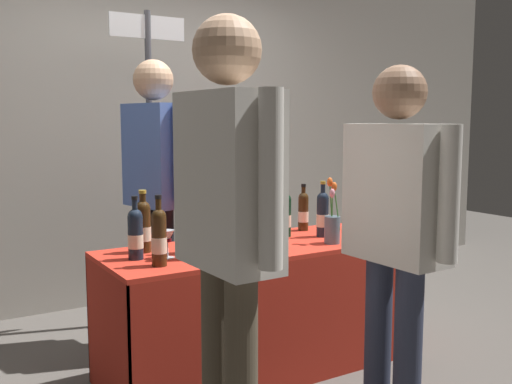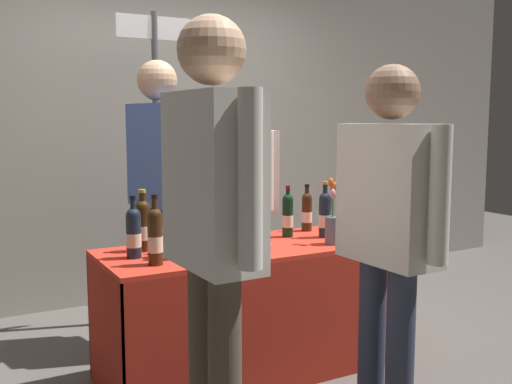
% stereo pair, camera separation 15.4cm
% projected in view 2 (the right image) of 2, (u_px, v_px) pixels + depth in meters
% --- Properties ---
extents(ground_plane, '(12.00, 12.00, 0.00)m').
position_uv_depth(ground_plane, '(256.00, 369.00, 3.40)').
color(ground_plane, '#514C47').
extents(back_partition, '(7.67, 0.12, 3.13)m').
position_uv_depth(back_partition, '(152.00, 102.00, 4.70)').
color(back_partition, '#9E998E').
rests_on(back_partition, ground_plane).
extents(tasting_table, '(1.73, 0.66, 0.73)m').
position_uv_depth(tasting_table, '(256.00, 284.00, 3.34)').
color(tasting_table, red).
rests_on(tasting_table, ground_plane).
extents(featured_wine_bottle, '(0.08, 0.08, 0.32)m').
position_uv_depth(featured_wine_bottle, '(134.00, 232.00, 2.99)').
color(featured_wine_bottle, '#192333').
rests_on(featured_wine_bottle, tasting_table).
extents(display_bottle_0, '(0.07, 0.07, 0.35)m').
position_uv_depth(display_bottle_0, '(186.00, 230.00, 2.98)').
color(display_bottle_0, black).
rests_on(display_bottle_0, tasting_table).
extents(display_bottle_1, '(0.07, 0.07, 0.31)m').
position_uv_depth(display_bottle_1, '(288.00, 215.00, 3.53)').
color(display_bottle_1, black).
rests_on(display_bottle_1, tasting_table).
extents(display_bottle_2, '(0.08, 0.08, 0.35)m').
position_uv_depth(display_bottle_2, '(186.00, 225.00, 3.11)').
color(display_bottle_2, black).
rests_on(display_bottle_2, tasting_table).
extents(display_bottle_3, '(0.07, 0.07, 0.34)m').
position_uv_depth(display_bottle_3, '(231.00, 216.00, 3.43)').
color(display_bottle_3, '#192333').
rests_on(display_bottle_3, tasting_table).
extents(display_bottle_4, '(0.07, 0.07, 0.34)m').
position_uv_depth(display_bottle_4, '(325.00, 214.00, 3.52)').
color(display_bottle_4, '#192333').
rests_on(display_bottle_4, tasting_table).
extents(display_bottle_5, '(0.07, 0.07, 0.30)m').
position_uv_depth(display_bottle_5, '(307.00, 211.00, 3.73)').
color(display_bottle_5, '#38230F').
rests_on(display_bottle_5, tasting_table).
extents(display_bottle_6, '(0.08, 0.08, 0.33)m').
position_uv_depth(display_bottle_6, '(143.00, 224.00, 3.15)').
color(display_bottle_6, '#38230F').
rests_on(display_bottle_6, tasting_table).
extents(display_bottle_7, '(0.07, 0.07, 0.34)m').
position_uv_depth(display_bottle_7, '(155.00, 235.00, 2.84)').
color(display_bottle_7, '#38230F').
rests_on(display_bottle_7, tasting_table).
extents(wine_glass_near_vendor, '(0.07, 0.07, 0.12)m').
position_uv_depth(wine_glass_near_vendor, '(208.00, 238.00, 3.08)').
color(wine_glass_near_vendor, silver).
rests_on(wine_glass_near_vendor, tasting_table).
extents(wine_glass_mid, '(0.07, 0.07, 0.14)m').
position_uv_depth(wine_glass_mid, '(165.00, 237.00, 3.01)').
color(wine_glass_mid, silver).
rests_on(wine_glass_mid, tasting_table).
extents(wine_glass_near_taster, '(0.07, 0.07, 0.15)m').
position_uv_depth(wine_glass_near_taster, '(265.00, 226.00, 3.32)').
color(wine_glass_near_taster, silver).
rests_on(wine_glass_near_taster, tasting_table).
extents(flower_vase, '(0.09, 0.09, 0.37)m').
position_uv_depth(flower_vase, '(333.00, 225.00, 3.33)').
color(flower_vase, slate).
rests_on(flower_vase, tasting_table).
extents(vendor_presenter, '(0.30, 0.58, 1.79)m').
position_uv_depth(vendor_presenter, '(159.00, 175.00, 3.67)').
color(vendor_presenter, black).
rests_on(vendor_presenter, ground_plane).
extents(vendor_assistant, '(0.27, 0.59, 1.59)m').
position_uv_depth(vendor_assistant, '(253.00, 189.00, 4.10)').
color(vendor_assistant, '#4C4233').
rests_on(vendor_assistant, ground_plane).
extents(taster_foreground_right, '(0.23, 0.63, 1.65)m').
position_uv_depth(taster_foreground_right, '(389.00, 222.00, 2.49)').
color(taster_foreground_right, '#2D3347').
rests_on(taster_foreground_right, ground_plane).
extents(taster_foreground_left, '(0.25, 0.62, 1.79)m').
position_uv_depth(taster_foreground_left, '(213.00, 212.00, 2.13)').
color(taster_foreground_left, '#4C4233').
rests_on(taster_foreground_left, ground_plane).
extents(booth_signpost, '(0.53, 0.04, 2.15)m').
position_uv_depth(booth_signpost, '(156.00, 137.00, 4.07)').
color(booth_signpost, '#47474C').
rests_on(booth_signpost, ground_plane).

